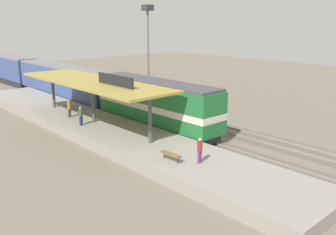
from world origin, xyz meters
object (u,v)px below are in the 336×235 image
at_px(passenger_carriage_rear, 5,67).
at_px(person_boarding, 69,108).
at_px(person_waiting, 81,115).
at_px(light_mast, 148,33).
at_px(passenger_carriage_front, 64,82).
at_px(person_walking, 200,149).
at_px(platform_bench, 171,154).
at_px(locomotive, 156,104).

height_order(passenger_carriage_rear, person_boarding, passenger_carriage_rear).
bearing_deg(person_waiting, light_mast, 28.26).
bearing_deg(person_waiting, passenger_carriage_front, 67.94).
bearing_deg(passenger_carriage_front, person_waiting, -112.06).
relative_size(light_mast, person_boarding, 6.84).
bearing_deg(person_waiting, person_walking, -84.88).
distance_m(passenger_carriage_front, person_waiting, 16.15).
bearing_deg(passenger_carriage_front, light_mast, -43.93).
xyz_separation_m(light_mast, person_walking, (-12.69, -20.56, -6.54)).
bearing_deg(person_boarding, person_walking, -88.01).
distance_m(light_mast, person_waiting, 17.05).
bearing_deg(platform_bench, passenger_carriage_front, 77.25).
distance_m(passenger_carriage_front, light_mast, 12.42).
height_order(platform_bench, passenger_carriage_rear, passenger_carriage_rear).
xyz_separation_m(platform_bench, person_walking, (1.11, -1.55, 0.51)).
distance_m(platform_bench, person_waiting, 11.56).
distance_m(passenger_carriage_front, person_boarding, 12.94).
bearing_deg(light_mast, locomotive, -126.64).
relative_size(locomotive, light_mast, 1.23).
height_order(passenger_carriage_front, person_waiting, passenger_carriage_front).
height_order(locomotive, person_boarding, locomotive).
bearing_deg(person_waiting, person_boarding, 79.37).
xyz_separation_m(passenger_carriage_rear, person_walking, (-4.89, -48.87, -0.46)).
relative_size(platform_bench, locomotive, 0.12).
bearing_deg(platform_bench, person_boarding, 87.90).
bearing_deg(locomotive, light_mast, 53.36).
bearing_deg(person_boarding, light_mast, 17.63).
bearing_deg(passenger_carriage_rear, locomotive, -90.00).
xyz_separation_m(person_waiting, person_walking, (1.17, -13.10, 0.00)).
distance_m(platform_bench, person_walking, 1.98).
xyz_separation_m(passenger_carriage_rear, light_mast, (7.80, -28.31, 6.08)).
xyz_separation_m(platform_bench, light_mast, (13.80, 19.00, 7.05)).
bearing_deg(passenger_carriage_rear, light_mast, -74.60).
height_order(light_mast, person_walking, light_mast).
relative_size(platform_bench, person_walking, 0.99).
distance_m(passenger_carriage_rear, light_mast, 29.99).
bearing_deg(light_mast, person_waiting, -151.74).
xyz_separation_m(locomotive, passenger_carriage_rear, (0.00, 38.80, -0.10)).
xyz_separation_m(person_walking, person_boarding, (-0.57, 16.34, 0.00)).
height_order(platform_bench, person_walking, person_walking).
distance_m(person_walking, person_boarding, 16.35).
relative_size(locomotive, passenger_carriage_front, 0.72).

